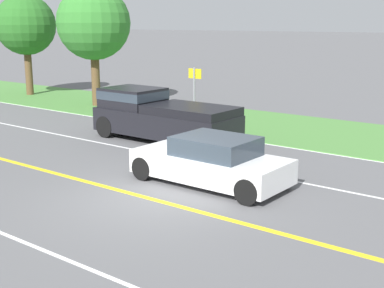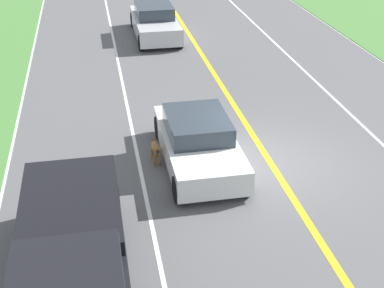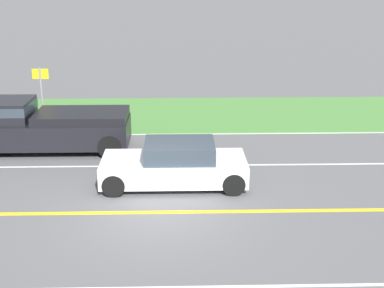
{
  "view_description": "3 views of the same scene",
  "coord_description": "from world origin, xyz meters",
  "px_view_note": "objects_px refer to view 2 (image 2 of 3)",
  "views": [
    {
      "loc": [
        -9.23,
        -8.45,
        4.25
      ],
      "look_at": [
        1.75,
        0.06,
        1.06
      ],
      "focal_mm": 50.0,
      "sensor_mm": 36.0,
      "label": 1
    },
    {
      "loc": [
        4.44,
        11.8,
        7.34
      ],
      "look_at": [
        2.19,
        0.09,
        0.87
      ],
      "focal_mm": 50.0,
      "sensor_mm": 36.0,
      "label": 2
    },
    {
      "loc": [
        -12.76,
        -0.58,
        6.05
      ],
      "look_at": [
        2.43,
        -0.97,
        1.08
      ],
      "focal_mm": 50.0,
      "sensor_mm": 36.0,
      "label": 3
    }
  ],
  "objects_px": {
    "ego_car": "(198,142)",
    "pickup_truck": "(71,264)",
    "dog": "(156,149)",
    "car_trailing_near": "(155,22)"
  },
  "relations": [
    {
      "from": "pickup_truck",
      "to": "car_trailing_near",
      "type": "relative_size",
      "value": 1.21
    },
    {
      "from": "ego_car",
      "to": "pickup_truck",
      "type": "relative_size",
      "value": 0.76
    },
    {
      "from": "car_trailing_near",
      "to": "ego_car",
      "type": "bearing_deg",
      "value": 88.35
    },
    {
      "from": "ego_car",
      "to": "pickup_truck",
      "type": "height_order",
      "value": "pickup_truck"
    },
    {
      "from": "car_trailing_near",
      "to": "dog",
      "type": "bearing_deg",
      "value": 82.68
    },
    {
      "from": "ego_car",
      "to": "pickup_truck",
      "type": "bearing_deg",
      "value": 55.02
    },
    {
      "from": "dog",
      "to": "pickup_truck",
      "type": "distance_m",
      "value": 5.26
    },
    {
      "from": "ego_car",
      "to": "dog",
      "type": "height_order",
      "value": "ego_car"
    },
    {
      "from": "ego_car",
      "to": "dog",
      "type": "distance_m",
      "value": 1.15
    },
    {
      "from": "dog",
      "to": "pickup_truck",
      "type": "height_order",
      "value": "pickup_truck"
    }
  ]
}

